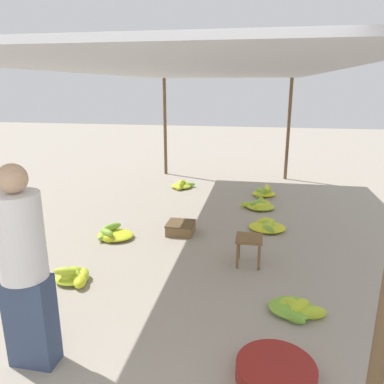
% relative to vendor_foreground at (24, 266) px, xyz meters
% --- Properties ---
extents(canopy_post_back_left, '(0.08, 0.08, 2.43)m').
position_rel_vendor_foreground_xyz_m(canopy_post_back_left, '(-0.65, 6.99, 0.32)').
color(canopy_post_back_left, brown).
rests_on(canopy_post_back_left, ground).
extents(canopy_post_back_right, '(0.08, 0.08, 2.43)m').
position_rel_vendor_foreground_xyz_m(canopy_post_back_right, '(2.43, 6.99, 0.32)').
color(canopy_post_back_right, brown).
rests_on(canopy_post_back_right, ground).
extents(canopy_tarp, '(3.47, 8.04, 0.04)m').
position_rel_vendor_foreground_xyz_m(canopy_tarp, '(0.89, 3.17, 1.56)').
color(canopy_tarp, '#B2B2B7').
rests_on(canopy_tarp, canopy_post_front_left).
extents(vendor_foreground, '(0.38, 0.37, 1.72)m').
position_rel_vendor_foreground_xyz_m(vendor_foreground, '(0.00, 0.00, 0.00)').
color(vendor_foreground, '#384766').
rests_on(vendor_foreground, ground).
extents(stool, '(0.34, 0.34, 0.38)m').
position_rel_vendor_foreground_xyz_m(stool, '(1.70, 2.14, -0.58)').
color(stool, brown).
rests_on(stool, ground).
extents(basin_black, '(0.64, 0.64, 0.14)m').
position_rel_vendor_foreground_xyz_m(basin_black, '(1.99, 0.16, -0.82)').
color(basin_black, maroon).
rests_on(basin_black, ground).
extents(banana_pile_left_0, '(0.46, 0.45, 0.22)m').
position_rel_vendor_foreground_xyz_m(banana_pile_left_0, '(-0.33, 1.29, -0.81)').
color(banana_pile_left_0, '#B0CB2D').
rests_on(banana_pile_left_0, ground).
extents(banana_pile_left_1, '(0.56, 0.52, 0.21)m').
position_rel_vendor_foreground_xyz_m(banana_pile_left_1, '(-0.37, 2.62, -0.82)').
color(banana_pile_left_1, '#87BA34').
rests_on(banana_pile_left_1, ground).
extents(banana_pile_left_2, '(0.55, 0.53, 0.19)m').
position_rel_vendor_foreground_xyz_m(banana_pile_left_2, '(0.06, 5.65, -0.82)').
color(banana_pile_left_2, '#B2CB2C').
rests_on(banana_pile_left_2, ground).
extents(banana_pile_right_0, '(0.60, 0.50, 0.15)m').
position_rel_vendor_foreground_xyz_m(banana_pile_right_0, '(2.22, 1.12, -0.83)').
color(banana_pile_right_0, '#C0D12A').
rests_on(banana_pile_right_0, ground).
extents(banana_pile_right_1, '(0.59, 0.59, 0.16)m').
position_rel_vendor_foreground_xyz_m(banana_pile_right_1, '(1.95, 3.43, -0.83)').
color(banana_pile_right_1, '#C0D12A').
rests_on(banana_pile_right_1, ground).
extents(banana_pile_right_2, '(0.66, 0.53, 0.18)m').
position_rel_vendor_foreground_xyz_m(banana_pile_right_2, '(1.82, 4.49, -0.82)').
color(banana_pile_right_2, '#C8D428').
rests_on(banana_pile_right_2, ground).
extents(banana_pile_right_3, '(0.48, 0.52, 0.25)m').
position_rel_vendor_foreground_xyz_m(banana_pile_right_3, '(1.90, 5.33, -0.80)').
color(banana_pile_right_3, yellow).
rests_on(banana_pile_right_3, ground).
extents(crate_near, '(0.43, 0.43, 0.18)m').
position_rel_vendor_foreground_xyz_m(crate_near, '(0.60, 3.02, -0.80)').
color(crate_near, brown).
rests_on(crate_near, ground).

